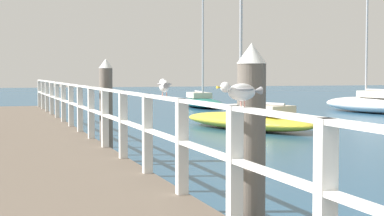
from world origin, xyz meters
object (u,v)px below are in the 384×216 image
(dock_piling_far, at_px, (106,110))
(dock_piling_near, at_px, (251,154))
(seagull_background, at_px, (164,85))
(boat_5, at_px, (248,119))
(boat_6, at_px, (201,101))
(boat_2, at_px, (371,103))
(seagull_foreground, at_px, (241,91))

(dock_piling_far, bearing_deg, dock_piling_near, -90.00)
(dock_piling_near, relative_size, seagull_background, 4.61)
(dock_piling_far, bearing_deg, seagull_background, -93.59)
(boat_5, xyz_separation_m, boat_6, (2.98, 13.60, -0.04))
(dock_piling_far, xyz_separation_m, boat_2, (14.87, 12.67, -0.67))
(dock_piling_far, xyz_separation_m, boat_6, (8.86, 19.80, -0.79))
(boat_5, bearing_deg, boat_2, 16.29)
(seagull_foreground, relative_size, seagull_background, 0.99)
(dock_piling_far, distance_m, boat_6, 21.71)
(dock_piling_near, height_order, dock_piling_far, same)
(dock_piling_far, height_order, boat_2, boat_2)
(dock_piling_far, distance_m, seagull_foreground, 8.56)
(seagull_background, distance_m, boat_2, 24.16)
(seagull_foreground, distance_m, seagull_background, 2.50)
(seagull_foreground, bearing_deg, boat_2, -51.70)
(seagull_foreground, bearing_deg, boat_6, -34.04)
(dock_piling_far, relative_size, seagull_background, 4.61)
(seagull_background, bearing_deg, boat_6, 80.18)
(boat_2, bearing_deg, dock_piling_far, -149.21)
(dock_piling_far, distance_m, boat_2, 19.54)
(dock_piling_near, xyz_separation_m, boat_2, (14.87, 20.52, -0.67))
(boat_2, bearing_deg, seagull_foreground, -135.38)
(dock_piling_near, distance_m, dock_piling_far, 7.85)
(dock_piling_far, relative_size, boat_2, 0.28)
(seagull_foreground, bearing_deg, dock_piling_near, -45.65)
(seagull_background, xyz_separation_m, boat_2, (15.24, 18.70, -1.31))
(dock_piling_near, distance_m, seagull_foreground, 1.01)
(seagull_foreground, height_order, boat_2, boat_2)
(dock_piling_near, distance_m, boat_5, 15.25)
(boat_2, bearing_deg, boat_5, -153.89)
(boat_2, relative_size, boat_5, 1.05)
(boat_2, bearing_deg, seagull_background, -138.83)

